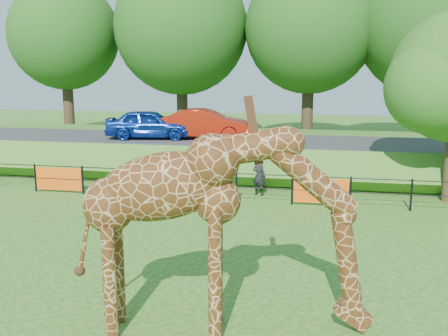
# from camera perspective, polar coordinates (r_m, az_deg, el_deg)

# --- Properties ---
(ground) EXTENTS (90.00, 90.00, 0.00)m
(ground) POSITION_cam_1_polar(r_m,az_deg,el_deg) (10.81, -6.10, -14.71)
(ground) COLOR #215515
(ground) RESTS_ON ground
(giraffe) EXTENTS (5.41, 1.89, 3.80)m
(giraffe) POSITION_cam_1_polar(r_m,az_deg,el_deg) (8.88, 0.10, -7.27)
(giraffe) COLOR #562C11
(giraffe) RESTS_ON ground
(perimeter_fence) EXTENTS (28.07, 0.10, 1.10)m
(perimeter_fence) POSITION_cam_1_polar(r_m,az_deg,el_deg) (18.01, 1.43, -2.19)
(perimeter_fence) COLOR black
(perimeter_fence) RESTS_ON ground
(embankment) EXTENTS (40.00, 9.00, 1.30)m
(embankment) POSITION_cam_1_polar(r_m,az_deg,el_deg) (25.27, 4.34, 1.89)
(embankment) COLOR #215515
(embankment) RESTS_ON ground
(road) EXTENTS (40.00, 5.00, 0.12)m
(road) POSITION_cam_1_polar(r_m,az_deg,el_deg) (23.69, 3.93, 3.01)
(road) COLOR #323235
(road) RESTS_ON embankment
(car_blue) EXTENTS (4.38, 2.35, 1.42)m
(car_blue) POSITION_cam_1_polar(r_m,az_deg,el_deg) (24.50, -8.51, 5.00)
(car_blue) COLOR #153CAF
(car_blue) RESTS_ON road
(car_red) EXTENTS (4.44, 1.72, 1.44)m
(car_red) POSITION_cam_1_polar(r_m,az_deg,el_deg) (24.12, -2.13, 5.05)
(car_red) COLOR red
(car_red) RESTS_ON road
(visitor) EXTENTS (0.64, 0.55, 1.48)m
(visitor) POSITION_cam_1_polar(r_m,az_deg,el_deg) (18.97, 4.03, -0.94)
(visitor) COLOR black
(visitor) RESTS_ON ground
(bg_tree_line) EXTENTS (37.30, 8.80, 11.82)m
(bg_tree_line) POSITION_cam_1_polar(r_m,az_deg,el_deg) (31.39, 9.59, 15.56)
(bg_tree_line) COLOR #302115
(bg_tree_line) RESTS_ON ground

